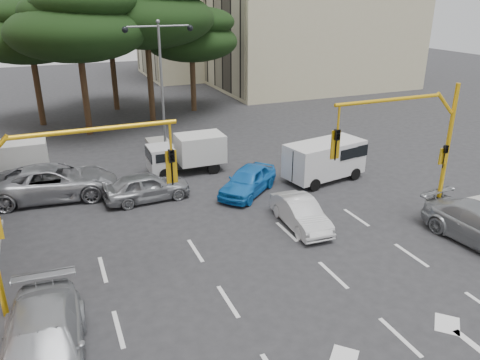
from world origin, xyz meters
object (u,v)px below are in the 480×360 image
object	(u,v)px
signal_mast_left	(50,191)
car_silver_cross_b	(147,186)
car_silver_cross_a	(54,182)
street_lamp_center	(160,64)
car_blue_compact	(248,180)
signal_mast_right	(415,140)
van_white	(324,161)
box_truck_b	(187,154)
car_white_hatch	(301,213)
box_truck_a	(4,163)
car_silver_wagon	(43,347)

from	to	relation	value
signal_mast_left	car_silver_cross_b	distance (m)	8.74
car_silver_cross_a	street_lamp_center	bearing A→B (deg)	-46.92
car_silver_cross_a	car_blue_compact	bearing A→B (deg)	-102.98
signal_mast_left	car_silver_cross_b	bearing A→B (deg)	59.45
signal_mast_right	car_silver_cross_a	xyz separation A→B (m)	(-13.53, 9.01, -3.06)
car_silver_cross_a	van_white	size ratio (longest dim) A/B	1.39
signal_mast_right	box_truck_b	distance (m)	12.23
car_white_hatch	box_truck_a	distance (m)	15.62
box_truck_b	car_silver_cross_b	bearing A→B (deg)	135.74
van_white	car_silver_cross_a	bearing A→B (deg)	-112.77
signal_mast_left	car_silver_cross_b	world-z (taller)	signal_mast_left
car_blue_compact	van_white	size ratio (longest dim) A/B	0.94
car_silver_wagon	car_silver_cross_a	bearing A→B (deg)	90.20
signal_mast_left	car_silver_cross_a	xyz separation A→B (m)	(0.08, 9.01, -3.06)
car_silver_cross_b	box_truck_a	size ratio (longest dim) A/B	0.92
car_white_hatch	car_silver_cross_b	size ratio (longest dim) A/B	0.91
signal_mast_left	car_silver_wagon	world-z (taller)	signal_mast_left
car_silver_wagon	car_white_hatch	bearing A→B (deg)	28.34
car_silver_wagon	box_truck_a	world-z (taller)	box_truck_a
signal_mast_left	car_silver_cross_b	size ratio (longest dim) A/B	1.46
car_silver_cross_b	signal_mast_left	bearing A→B (deg)	146.74
car_silver_cross_b	car_silver_wagon	bearing A→B (deg)	151.33
street_lamp_center	car_silver_wagon	bearing A→B (deg)	-113.90
car_blue_compact	car_silver_cross_b	size ratio (longest dim) A/B	0.98
signal_mast_right	car_silver_cross_b	size ratio (longest dim) A/B	1.46
car_blue_compact	van_white	distance (m)	4.47
car_blue_compact	car_silver_cross_b	world-z (taller)	car_silver_cross_b
car_silver_wagon	van_white	bearing A→B (deg)	36.28
box_truck_a	signal_mast_left	bearing A→B (deg)	-168.87
signal_mast_right	van_white	bearing A→B (deg)	92.11
car_silver_cross_a	car_silver_cross_b	distance (m)	4.53
street_lamp_center	van_white	size ratio (longest dim) A/B	1.82
signal_mast_right	van_white	distance (m)	6.64
signal_mast_right	car_silver_cross_a	distance (m)	16.55
car_silver_wagon	car_silver_cross_b	size ratio (longest dim) A/B	1.29
car_blue_compact	van_white	bearing A→B (deg)	51.54
signal_mast_left	car_blue_compact	world-z (taller)	signal_mast_left
van_white	car_silver_cross_b	bearing A→B (deg)	-106.21
box_truck_b	car_silver_wagon	bearing A→B (deg)	149.56
street_lamp_center	box_truck_a	size ratio (longest dim) A/B	1.75
car_silver_cross_a	car_silver_cross_b	world-z (taller)	car_silver_cross_a
car_silver_cross_b	box_truck_a	xyz separation A→B (m)	(-6.33, 5.00, 0.40)
street_lamp_center	box_truck_a	world-z (taller)	street_lamp_center
car_blue_compact	car_silver_wagon	size ratio (longest dim) A/B	0.76
signal_mast_left	car_blue_compact	bearing A→B (deg)	33.36
car_blue_compact	car_silver_cross_b	bearing A→B (deg)	-143.38
van_white	box_truck_a	size ratio (longest dim) A/B	0.96
car_silver_cross_a	van_white	xyz separation A→B (m)	(13.31, -3.00, 0.24)
signal_mast_left	car_white_hatch	bearing A→B (deg)	10.36
car_silver_wagon	box_truck_b	distance (m)	14.97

